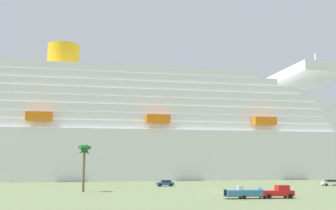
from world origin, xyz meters
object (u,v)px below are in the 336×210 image
object	(u,v)px
parked_car_white_van	(330,183)
parked_car_blue_suv	(165,183)
palm_tree	(84,153)
pickup_truck	(278,192)
cruise_ship	(149,135)
small_boat_on_trailer	(248,193)

from	to	relation	value
parked_car_white_van	parked_car_blue_suv	world-z (taller)	same
palm_tree	parked_car_white_van	xyz separation A→B (m)	(62.00, 15.64, -7.12)
parked_car_white_van	pickup_truck	bearing A→B (deg)	-129.13
cruise_ship	palm_tree	xyz separation A→B (m)	(-16.97, -63.23, -8.42)
parked_car_blue_suv	small_boat_on_trailer	bearing A→B (deg)	-73.75
small_boat_on_trailer	cruise_ship	bearing A→B (deg)	98.56
pickup_truck	palm_tree	size ratio (longest dim) A/B	0.58
pickup_truck	small_boat_on_trailer	size ratio (longest dim) A/B	0.67
cruise_ship	parked_car_blue_suv	world-z (taller)	cruise_ship
pickup_truck	parked_car_white_van	world-z (taller)	pickup_truck
small_boat_on_trailer	parked_car_white_van	size ratio (longest dim) A/B	1.90
parked_car_white_van	small_boat_on_trailer	bearing A→B (deg)	-134.02
pickup_truck	parked_car_blue_suv	bearing A→B (deg)	113.83
parked_car_white_van	parked_car_blue_suv	bearing A→B (deg)	177.28
small_boat_on_trailer	palm_tree	distance (m)	35.17
cruise_ship	parked_car_blue_suv	distance (m)	48.15
palm_tree	parked_car_blue_suv	world-z (taller)	palm_tree
parked_car_white_van	palm_tree	bearing A→B (deg)	-165.84
small_boat_on_trailer	parked_car_blue_suv	bearing A→B (deg)	106.25
pickup_truck	parked_car_white_van	distance (m)	43.48
pickup_truck	palm_tree	bearing A→B (deg)	152.36
palm_tree	small_boat_on_trailer	bearing A→B (deg)	-32.00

